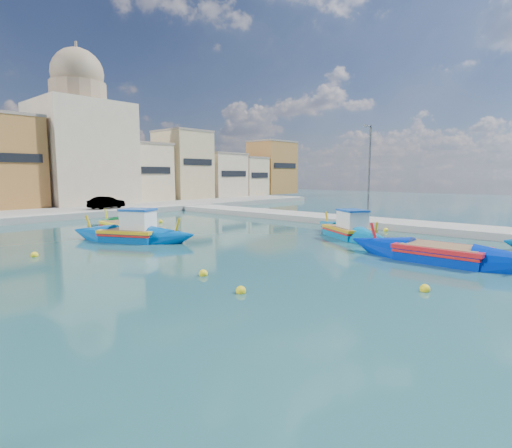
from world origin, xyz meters
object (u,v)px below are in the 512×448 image
quay_street_lamp (369,172)px  luzzu_turquoise_cabin (348,232)px  church_block (81,139)px  luzzu_green (122,228)px  luzzu_blue_cabin (132,235)px  luzzu_blue_south (441,256)px

quay_street_lamp → luzzu_turquoise_cabin: quay_street_lamp is taller
church_block → luzzu_green: church_block is taller
luzzu_blue_cabin → luzzu_blue_south: size_ratio=0.90×
luzzu_green → luzzu_blue_south: bearing=-76.5°
luzzu_green → luzzu_blue_south: (4.93, -20.57, 0.02)m
luzzu_blue_cabin → luzzu_blue_south: luzzu_blue_cabin is taller
luzzu_turquoise_cabin → church_block: bearing=91.8°
luzzu_turquoise_cabin → luzzu_green: bearing=122.4°
luzzu_blue_cabin → luzzu_turquoise_cabin: bearing=-42.0°
church_block → luzzu_blue_south: (-2.59, -42.80, -8.11)m
luzzu_turquoise_cabin → luzzu_green: luzzu_turquoise_cabin is taller
luzzu_blue_south → quay_street_lamp: bearing=41.3°
luzzu_blue_cabin → luzzu_green: 4.60m
church_block → luzzu_green: size_ratio=2.31×
luzzu_turquoise_cabin → luzzu_blue_cabin: bearing=138.0°
quay_street_lamp → luzzu_turquoise_cabin: 7.70m
quay_street_lamp → church_block: bearing=102.3°
quay_street_lamp → luzzu_green: (-14.96, 11.77, -4.06)m
church_block → quay_street_lamp: size_ratio=2.39×
luzzu_turquoise_cabin → luzzu_blue_south: bearing=-117.9°
quay_street_lamp → luzzu_blue_cabin: (-16.67, 7.50, -3.96)m
luzzu_blue_south → luzzu_blue_cabin: bearing=112.2°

